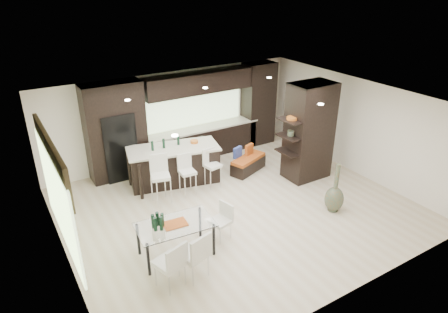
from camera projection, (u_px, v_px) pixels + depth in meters
ground at (237, 207)px, 9.90m from camera, size 8.00×8.00×0.00m
back_wall at (174, 116)px, 12.03m from camera, size 8.00×0.02×2.70m
left_wall at (58, 205)px, 7.43m from camera, size 0.02×7.00×2.70m
right_wall at (356, 126)px, 11.22m from camera, size 0.02×7.00×2.70m
ceiling at (238, 102)px, 8.76m from camera, size 8.00×7.00×0.02m
window_left at (58, 200)px, 7.61m from camera, size 0.04×3.20×1.90m
window_back at (192, 107)px, 12.20m from camera, size 3.40×0.04×1.20m
stone_accent at (51, 157)px, 7.24m from camera, size 0.08×3.00×0.80m
ceiling_spots at (232, 100)px, 8.96m from camera, size 4.00×3.00×0.02m
back_cabinetry at (194, 116)px, 12.02m from camera, size 6.80×0.68×2.70m
refrigerator at (118, 145)px, 11.01m from camera, size 0.90×0.68×1.90m
partition_column at (309, 132)px, 10.87m from camera, size 1.20×0.80×2.70m
kitchen_island at (174, 165)px, 10.92m from camera, size 2.62×1.58×1.02m
stool_left at (161, 184)px, 9.91m from camera, size 0.55×0.55×1.01m
stool_mid at (188, 179)px, 10.31m from camera, size 0.41×0.41×0.88m
stool_right at (213, 172)px, 10.67m from camera, size 0.44×0.44×0.87m
bench at (248, 164)px, 11.59m from camera, size 1.25×0.83×0.45m
floor_vase at (336, 188)px, 9.51m from camera, size 0.47×0.47×1.25m
dining_table at (176, 239)px, 8.10m from camera, size 1.60×0.98×0.74m
chair_near at (193, 256)px, 7.47m from camera, size 0.62×0.62×0.93m
chair_far at (170, 265)px, 7.25m from camera, size 0.61×0.61×0.91m
chair_end at (220, 224)px, 8.59m from camera, size 0.49×0.49×0.76m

